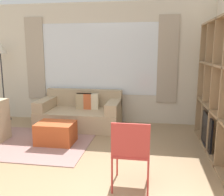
% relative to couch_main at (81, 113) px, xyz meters
% --- Properties ---
extents(wall_back, '(6.17, 0.11, 2.70)m').
position_rel_couch_main_xyz_m(wall_back, '(0.32, 0.53, 1.07)').
color(wall_back, beige).
rests_on(wall_back, ground_plane).
extents(area_rug, '(2.13, 1.62, 0.01)m').
position_rel_couch_main_xyz_m(area_rug, '(-0.61, -1.14, -0.29)').
color(area_rug, gray).
rests_on(area_rug, ground_plane).
extents(couch_main, '(1.75, 0.99, 0.77)m').
position_rel_couch_main_xyz_m(couch_main, '(0.00, 0.00, 0.00)').
color(couch_main, tan).
rests_on(couch_main, ground_plane).
extents(ottoman, '(0.66, 0.49, 0.39)m').
position_rel_couch_main_xyz_m(ottoman, '(-0.15, -1.07, -0.10)').
color(ottoman, '#B74C23').
rests_on(ottoman, ground_plane).
extents(floor_lamp, '(0.32, 0.32, 1.84)m').
position_rel_couch_main_xyz_m(floor_lamp, '(-1.95, 0.22, 1.28)').
color(floor_lamp, black).
rests_on(floor_lamp, ground_plane).
extents(folding_chair, '(0.44, 0.46, 0.86)m').
position_rel_couch_main_xyz_m(folding_chair, '(1.31, -2.36, 0.23)').
color(folding_chair, '#CC3D38').
rests_on(folding_chair, ground_plane).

